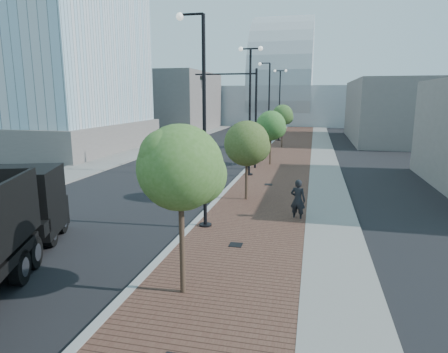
# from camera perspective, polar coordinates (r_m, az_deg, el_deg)

# --- Properties ---
(sidewalk) EXTENTS (7.00, 140.00, 0.12)m
(sidewalk) POSITION_cam_1_polar(r_m,az_deg,el_deg) (46.50, 10.88, 4.27)
(sidewalk) COLOR #4C2D23
(sidewalk) RESTS_ON ground
(concrete_strip) EXTENTS (2.40, 140.00, 0.13)m
(concrete_strip) POSITION_cam_1_polar(r_m,az_deg,el_deg) (46.48, 14.21, 4.13)
(concrete_strip) COLOR slate
(concrete_strip) RESTS_ON ground
(curb) EXTENTS (0.30, 140.00, 0.14)m
(curb) POSITION_cam_1_polar(r_m,az_deg,el_deg) (46.76, 6.58, 4.46)
(curb) COLOR gray
(curb) RESTS_ON ground
(west_sidewalk) EXTENTS (4.00, 140.00, 0.12)m
(west_sidewalk) POSITION_cam_1_polar(r_m,az_deg,el_deg) (49.90, -8.47, 4.84)
(west_sidewalk) COLOR slate
(west_sidewalk) RESTS_ON ground
(white_sedan) EXTENTS (2.55, 5.42, 1.72)m
(white_sedan) POSITION_cam_1_polar(r_m,az_deg,el_deg) (32.26, -5.87, 2.69)
(white_sedan) COLOR white
(white_sedan) RESTS_ON ground
(dark_car_mid) EXTENTS (2.67, 4.72, 1.24)m
(dark_car_mid) POSITION_cam_1_polar(r_m,az_deg,el_deg) (33.68, -5.27, 2.67)
(dark_car_mid) COLOR black
(dark_car_mid) RESTS_ON ground
(dark_car_far) EXTENTS (3.41, 4.66, 1.26)m
(dark_car_far) POSITION_cam_1_polar(r_m,az_deg,el_deg) (52.59, 4.74, 5.89)
(dark_car_far) COLOR black
(dark_car_far) RESTS_ON ground
(pedestrian) EXTENTS (0.83, 0.66, 2.00)m
(pedestrian) POSITION_cam_1_polar(r_m,az_deg,el_deg) (18.87, 10.78, -3.40)
(pedestrian) COLOR black
(pedestrian) RESTS_ON ground
(streetlight_1) EXTENTS (1.44, 0.56, 9.21)m
(streetlight_1) POSITION_cam_1_polar(r_m,az_deg,el_deg) (16.85, -3.25, 6.56)
(streetlight_1) COLOR black
(streetlight_1) RESTS_ON ground
(streetlight_2) EXTENTS (1.72, 0.56, 9.28)m
(streetlight_2) POSITION_cam_1_polar(r_m,az_deg,el_deg) (28.50, 3.81, 9.57)
(streetlight_2) COLOR black
(streetlight_2) RESTS_ON ground
(streetlight_3) EXTENTS (1.44, 0.56, 9.21)m
(streetlight_3) POSITION_cam_1_polar(r_m,az_deg,el_deg) (40.41, 6.43, 9.43)
(streetlight_3) COLOR black
(streetlight_3) RESTS_ON ground
(streetlight_4) EXTENTS (1.72, 0.56, 9.28)m
(streetlight_4) POSITION_cam_1_polar(r_m,az_deg,el_deg) (52.32, 8.13, 10.39)
(streetlight_4) COLOR black
(streetlight_4) RESTS_ON ground
(traffic_mast) EXTENTS (5.09, 0.20, 8.00)m
(traffic_mast) POSITION_cam_1_polar(r_m,az_deg,el_deg) (31.60, 3.07, 10.07)
(traffic_mast) COLOR black
(traffic_mast) RESTS_ON ground
(tree_0) EXTENTS (2.48, 2.44, 5.10)m
(tree_0) POSITION_cam_1_polar(r_m,az_deg,el_deg) (10.91, -6.15, 1.26)
(tree_0) COLOR #382619
(tree_0) RESTS_ON ground
(tree_1) EXTENTS (2.54, 2.52, 4.55)m
(tree_1) POSITION_cam_1_polar(r_m,az_deg,el_deg) (21.58, 3.50, 4.83)
(tree_1) COLOR #382619
(tree_1) RESTS_ON ground
(tree_2) EXTENTS (2.54, 2.52, 4.69)m
(tree_2) POSITION_cam_1_polar(r_m,az_deg,el_deg) (33.41, 6.97, 7.39)
(tree_2) COLOR #382619
(tree_2) RESTS_ON ground
(tree_3) EXTENTS (2.41, 2.36, 4.97)m
(tree_3) POSITION_cam_1_polar(r_m,az_deg,el_deg) (45.32, 8.64, 8.88)
(tree_3) COLOR #382619
(tree_3) RESTS_ON ground
(tower_podium) EXTENTS (19.00, 19.00, 3.00)m
(tower_podium) POSITION_cam_1_polar(r_m,az_deg,el_deg) (48.20, -24.43, 5.42)
(tower_podium) COLOR #68625E
(tower_podium) RESTS_ON ground
(convention_center) EXTENTS (50.00, 30.00, 50.00)m
(convention_center) POSITION_cam_1_polar(r_m,az_deg,el_deg) (91.40, 8.70, 11.58)
(convention_center) COLOR #A0A7AA
(convention_center) RESTS_ON ground
(commercial_block_nw) EXTENTS (14.00, 20.00, 10.00)m
(commercial_block_nw) POSITION_cam_1_polar(r_m,az_deg,el_deg) (70.75, -7.97, 10.82)
(commercial_block_nw) COLOR #67605C
(commercial_block_nw) RESTS_ON ground
(commercial_block_ne) EXTENTS (12.00, 22.00, 8.00)m
(commercial_block_ne) POSITION_cam_1_polar(r_m,az_deg,el_deg) (57.17, 24.22, 8.77)
(commercial_block_ne) COLOR slate
(commercial_block_ne) RESTS_ON ground
(utility_cover_1) EXTENTS (0.50, 0.50, 0.02)m
(utility_cover_1) POSITION_cam_1_polar(r_m,az_deg,el_deg) (15.47, 1.74, -9.97)
(utility_cover_1) COLOR black
(utility_cover_1) RESTS_ON sidewalk
(utility_cover_2) EXTENTS (0.50, 0.50, 0.02)m
(utility_cover_2) POSITION_cam_1_polar(r_m,az_deg,el_deg) (25.90, 6.53, -1.16)
(utility_cover_2) COLOR black
(utility_cover_2) RESTS_ON sidewalk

